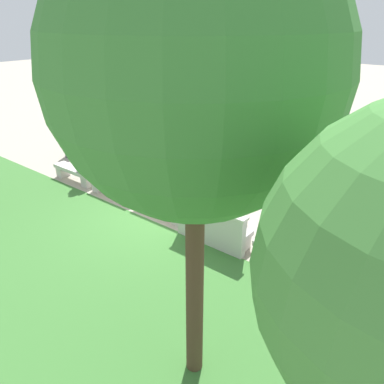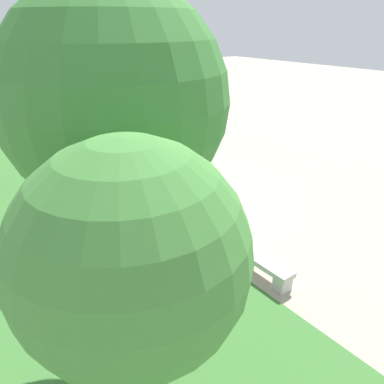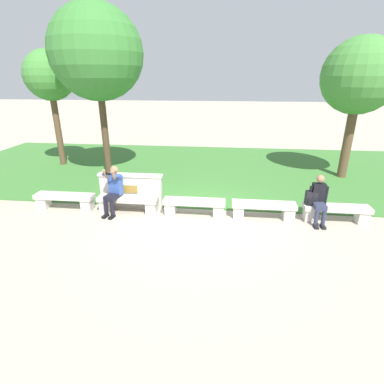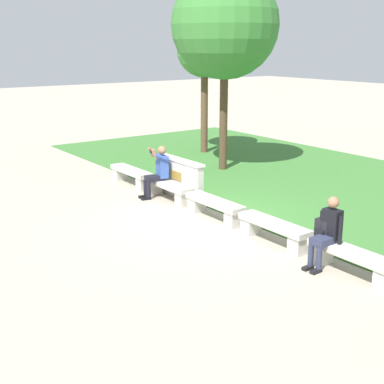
% 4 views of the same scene
% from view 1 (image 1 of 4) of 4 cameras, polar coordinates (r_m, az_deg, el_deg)
% --- Properties ---
extents(ground_plane, '(80.00, 80.00, 0.00)m').
position_cam_1_polar(ground_plane, '(10.11, -4.81, -3.57)').
color(ground_plane, '#A89E8C').
extents(grass_strip, '(21.19, 8.00, 0.03)m').
position_cam_1_polar(grass_strip, '(8.07, -27.20, -14.93)').
color(grass_strip, '#3D7533').
rests_on(grass_strip, ground).
extents(bench_main, '(1.69, 0.40, 0.45)m').
position_cam_1_polar(bench_main, '(8.21, 14.98, -9.51)').
color(bench_main, beige).
rests_on(bench_main, ground).
extents(bench_near, '(1.69, 0.40, 0.45)m').
position_cam_1_polar(bench_near, '(8.94, 4.02, -5.53)').
color(bench_near, beige).
rests_on(bench_near, ground).
extents(bench_mid, '(1.69, 0.40, 0.45)m').
position_cam_1_polar(bench_mid, '(9.97, -4.87, -2.10)').
color(bench_mid, beige).
rests_on(bench_mid, ground).
extents(bench_far, '(1.69, 0.40, 0.45)m').
position_cam_1_polar(bench_far, '(11.22, -11.91, 0.66)').
color(bench_far, beige).
rests_on(bench_far, ground).
extents(bench_end, '(1.69, 0.40, 0.45)m').
position_cam_1_polar(bench_end, '(12.63, -17.47, 2.83)').
color(bench_end, beige).
rests_on(bench_end, ground).
extents(backrest_wall_with_plaque, '(1.85, 0.24, 1.01)m').
position_cam_1_polar(backrest_wall_with_plaque, '(8.58, 2.77, -5.16)').
color(backrest_wall_with_plaque, beige).
rests_on(backrest_wall_with_plaque, ground).
extents(person_photographer, '(0.52, 0.77, 1.32)m').
position_cam_1_polar(person_photographer, '(8.61, 6.35, -3.52)').
color(person_photographer, black).
rests_on(person_photographer, ground).
extents(person_distant, '(0.48, 0.68, 1.26)m').
position_cam_1_polar(person_distant, '(12.13, -16.04, 4.04)').
color(person_distant, black).
rests_on(person_distant, ground).
extents(backpack, '(0.28, 0.24, 0.43)m').
position_cam_1_polar(backpack, '(11.97, -15.90, 3.54)').
color(backpack, black).
rests_on(backpack, bench_end).
extents(tree_behind_wall, '(3.16, 3.16, 5.91)m').
position_cam_1_polar(tree_behind_wall, '(4.07, 0.54, 17.62)').
color(tree_behind_wall, '#4C3826').
rests_on(tree_behind_wall, ground).
extents(trash_bin, '(0.44, 0.44, 0.75)m').
position_cam_1_polar(trash_bin, '(14.96, -18.11, 6.53)').
color(trash_bin, '#4C4C51').
rests_on(trash_bin, ground).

